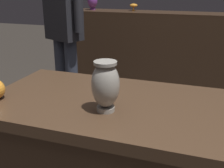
{
  "coord_description": "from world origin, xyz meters",
  "views": [
    {
      "loc": [
        0.34,
        -1.08,
        1.29
      ],
      "look_at": [
        -0.01,
        -0.05,
        0.9
      ],
      "focal_mm": 44.29,
      "sensor_mm": 36.0,
      "label": 1
    }
  ],
  "objects_px": {
    "vase_centerpiece": "(105,85)",
    "shelf_vase_far_left": "(92,1)",
    "shelf_vase_left": "(134,6)",
    "visitor_near_left": "(63,20)"
  },
  "relations": [
    {
      "from": "vase_centerpiece",
      "to": "shelf_vase_left",
      "type": "xyz_separation_m",
      "value": [
        -0.5,
        2.35,
        0.14
      ]
    },
    {
      "from": "vase_centerpiece",
      "to": "shelf_vase_far_left",
      "type": "xyz_separation_m",
      "value": [
        -1.02,
        2.32,
        0.18
      ]
    },
    {
      "from": "shelf_vase_far_left",
      "to": "shelf_vase_left",
      "type": "xyz_separation_m",
      "value": [
        0.52,
        0.03,
        -0.04
      ]
    },
    {
      "from": "shelf_vase_far_left",
      "to": "visitor_near_left",
      "type": "distance_m",
      "value": 1.18
    },
    {
      "from": "vase_centerpiece",
      "to": "shelf_vase_far_left",
      "type": "distance_m",
      "value": 2.54
    },
    {
      "from": "shelf_vase_far_left",
      "to": "visitor_near_left",
      "type": "height_order",
      "value": "visitor_near_left"
    },
    {
      "from": "shelf_vase_left",
      "to": "visitor_near_left",
      "type": "distance_m",
      "value": 1.22
    },
    {
      "from": "shelf_vase_left",
      "to": "vase_centerpiece",
      "type": "bearing_deg",
      "value": -77.95
    },
    {
      "from": "vase_centerpiece",
      "to": "shelf_vase_far_left",
      "type": "relative_size",
      "value": 1.1
    },
    {
      "from": "vase_centerpiece",
      "to": "shelf_vase_far_left",
      "type": "bearing_deg",
      "value": 113.76
    }
  ]
}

